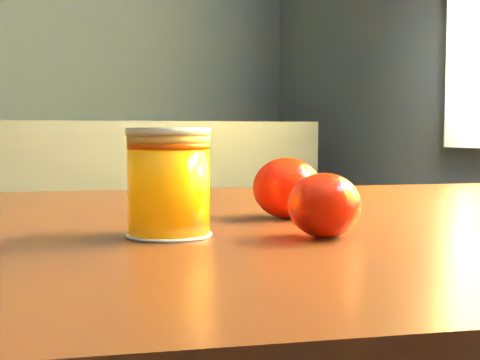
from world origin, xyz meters
name	(u,v)px	position (x,y,z in m)	size (l,w,h in m)	color
table	(243,322)	(0.96, 0.19, 0.69)	(1.17, 0.91, 0.79)	#5A2A16
juice_glass	(169,183)	(0.86, 0.12, 0.83)	(0.07, 0.07, 0.09)	orange
orange_front	(324,205)	(0.98, 0.07, 0.82)	(0.06, 0.06, 0.05)	red
orange_back	(287,188)	(1.00, 0.19, 0.82)	(0.07, 0.07, 0.06)	red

